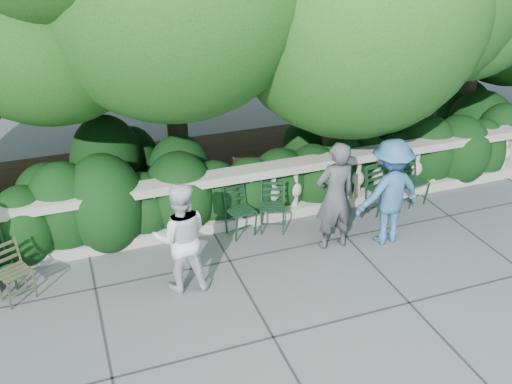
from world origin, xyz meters
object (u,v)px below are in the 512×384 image
object	(u,v)px
chair_d	(245,238)
chair_f	(384,215)
person_older_blue	(389,192)
chair_b	(4,293)
chair_e	(416,207)
chair_weathered	(25,303)
person_woman_grey	(335,196)
chair_c	(272,235)
person_casual_man	(181,238)
chair_a	(4,294)

from	to	relation	value
chair_d	chair_f	world-z (taller)	same
person_older_blue	chair_b	bearing A→B (deg)	-10.71
chair_e	chair_weathered	distance (m)	6.62
chair_weathered	person_woman_grey	xyz separation A→B (m)	(4.60, -0.14, 0.88)
chair_c	chair_weathered	world-z (taller)	same
chair_d	chair_f	size ratio (longest dim) A/B	1.00
chair_b	chair_c	bearing A→B (deg)	-15.06
chair_b	person_older_blue	world-z (taller)	person_older_blue
chair_d	chair_f	bearing A→B (deg)	-15.15
chair_c	chair_e	world-z (taller)	same
chair_d	person_casual_man	size ratio (longest dim) A/B	0.52
person_casual_man	chair_c	bearing A→B (deg)	-143.00
person_older_blue	chair_a	bearing A→B (deg)	-10.39
chair_e	chair_weathered	size ratio (longest dim) A/B	1.00
chair_a	chair_b	size ratio (longest dim) A/B	1.00
chair_weathered	person_older_blue	world-z (taller)	person_older_blue
chair_d	chair_weathered	xyz separation A→B (m)	(-3.38, -0.53, 0.00)
chair_a	chair_d	distance (m)	3.66
chair_e	chair_c	bearing A→B (deg)	169.62
chair_b	chair_f	xyz separation A→B (m)	(6.17, 0.08, 0.00)
chair_f	person_casual_man	world-z (taller)	person_casual_man
chair_b	chair_f	size ratio (longest dim) A/B	1.00
chair_e	chair_f	bearing A→B (deg)	175.03
chair_c	chair_d	xyz separation A→B (m)	(-0.44, 0.05, 0.00)
chair_f	person_older_blue	distance (m)	1.19
chair_a	person_older_blue	distance (m)	5.83
chair_weathered	chair_c	bearing A→B (deg)	-18.69
chair_b	chair_e	world-z (taller)	same
chair_f	chair_c	bearing A→B (deg)	167.92
chair_c	person_older_blue	world-z (taller)	person_older_blue
chair_a	chair_f	world-z (taller)	same
chair_b	person_older_blue	distance (m)	5.83
chair_a	person_older_blue	bearing A→B (deg)	-19.59
chair_f	chair_weathered	size ratio (longest dim) A/B	1.00
chair_d	person_older_blue	xyz separation A→B (m)	(2.09, -0.81, 0.87)
chair_f	chair_b	bearing A→B (deg)	170.49
chair_c	chair_a	bearing A→B (deg)	-155.33
chair_a	chair_c	size ratio (longest dim) A/B	1.00
chair_a	chair_weathered	size ratio (longest dim) A/B	1.00
chair_a	person_casual_man	distance (m)	2.63
chair_e	chair_weathered	bearing A→B (deg)	173.82
chair_f	chair_d	bearing A→B (deg)	167.20
chair_d	chair_weathered	world-z (taller)	same
chair_f	person_casual_man	size ratio (longest dim) A/B	0.52
chair_a	chair_c	distance (m)	4.10
chair_b	person_woman_grey	distance (m)	4.97
chair_d	chair_weathered	bearing A→B (deg)	176.31
chair_e	person_older_blue	xyz separation A→B (m)	(-1.14, -0.76, 0.87)
chair_a	person_casual_man	xyz separation A→B (m)	(2.42, -0.67, 0.81)
chair_c	chair_e	xyz separation A→B (m)	(2.78, 0.00, 0.00)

